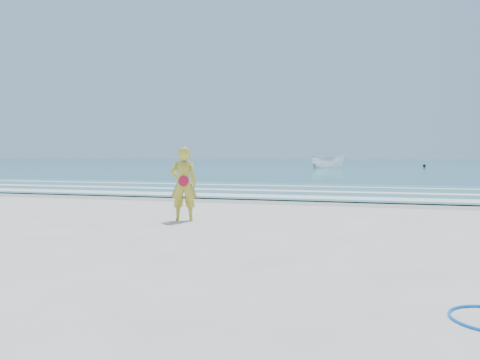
# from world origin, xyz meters

# --- Properties ---
(ground) EXTENTS (400.00, 400.00, 0.00)m
(ground) POSITION_xyz_m (0.00, 0.00, 0.00)
(ground) COLOR silver
(ground) RESTS_ON ground
(wet_sand) EXTENTS (400.00, 2.40, 0.00)m
(wet_sand) POSITION_xyz_m (0.00, 9.00, 0.00)
(wet_sand) COLOR #B2A893
(wet_sand) RESTS_ON ground
(ocean) EXTENTS (400.00, 190.00, 0.04)m
(ocean) POSITION_xyz_m (0.00, 105.00, 0.02)
(ocean) COLOR #19727F
(ocean) RESTS_ON ground
(shallow) EXTENTS (400.00, 10.00, 0.01)m
(shallow) POSITION_xyz_m (0.00, 14.00, 0.04)
(shallow) COLOR #59B7AD
(shallow) RESTS_ON ocean
(foam_near) EXTENTS (400.00, 1.40, 0.01)m
(foam_near) POSITION_xyz_m (0.00, 10.30, 0.05)
(foam_near) COLOR white
(foam_near) RESTS_ON shallow
(foam_mid) EXTENTS (400.00, 0.90, 0.01)m
(foam_mid) POSITION_xyz_m (0.00, 13.20, 0.05)
(foam_mid) COLOR white
(foam_mid) RESTS_ON shallow
(foam_far) EXTENTS (400.00, 0.60, 0.01)m
(foam_far) POSITION_xyz_m (0.00, 16.50, 0.05)
(foam_far) COLOR white
(foam_far) RESTS_ON shallow
(boat) EXTENTS (4.80, 3.19, 1.74)m
(boat) POSITION_xyz_m (-2.24, 51.75, 0.91)
(boat) COLOR white
(boat) RESTS_ON ocean
(buoy) EXTENTS (0.41, 0.41, 0.41)m
(buoy) POSITION_xyz_m (9.69, 60.00, 0.25)
(buoy) COLOR black
(buoy) RESTS_ON ocean
(woman) EXTENTS (0.78, 0.65, 1.82)m
(woman) POSITION_xyz_m (-1.24, 3.53, 0.91)
(woman) COLOR gold
(woman) RESTS_ON ground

